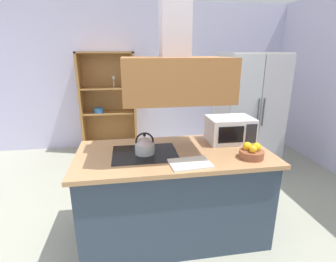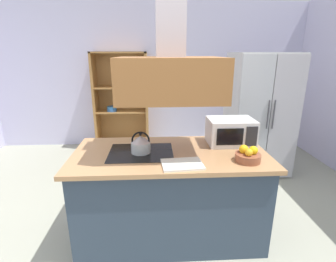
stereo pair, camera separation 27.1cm
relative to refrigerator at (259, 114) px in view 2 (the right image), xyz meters
name	(u,v)px [view 2 (the right image)]	position (x,y,z in m)	size (l,w,h in m)	color
ground_plane	(148,246)	(-1.67, -1.64, -0.90)	(7.80, 7.80, 0.00)	#9A9B87
wall_back	(150,77)	(-1.67, 1.36, 0.45)	(6.00, 0.12, 2.70)	silver
kitchen_island	(170,193)	(-1.45, -1.44, -0.45)	(1.83, 0.91, 0.90)	#2F3D4F
range_hood	(170,64)	(-1.45, -1.44, 0.81)	(0.90, 0.70, 1.29)	#985F30
refrigerator	(259,114)	(0.00, 0.00, 0.00)	(0.90, 0.78, 1.80)	#B8B8B5
dish_cabinet	(122,107)	(-2.21, 1.14, -0.10)	(1.00, 0.40, 1.82)	#A27039
kettle	(141,144)	(-1.72, -1.44, 0.09)	(0.18, 0.18, 0.21)	#B7BFC0
cutting_board	(182,164)	(-1.36, -1.74, 0.01)	(0.34, 0.24, 0.02)	white
microwave	(230,131)	(-0.81, -1.23, 0.13)	(0.46, 0.35, 0.26)	silver
fruit_bowl	(248,156)	(-0.79, -1.69, 0.05)	(0.22, 0.22, 0.14)	brown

